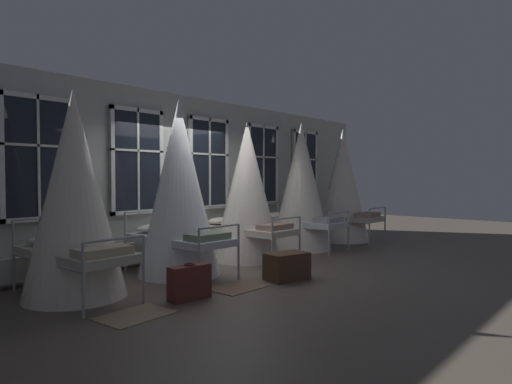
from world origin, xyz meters
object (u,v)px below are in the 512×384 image
cot_second (74,196)px  cot_fifth (301,187)px  travel_trunk (287,266)px  cot_third (179,190)px  cot_fourth (247,193)px  cot_sixth (342,186)px  suitcase_dark (190,282)px

cot_second → cot_fifth: size_ratio=0.99×
travel_trunk → cot_third: bearing=118.7°
cot_third → cot_fourth: bearing=-87.0°
cot_fifth → cot_sixth: 1.74m
cot_fifth → cot_sixth: bearing=-91.5°
cot_third → cot_sixth: bearing=-88.9°
cot_second → cot_sixth: (6.91, 0.01, 0.01)m
cot_fourth → cot_fifth: size_ratio=0.95×
cot_sixth → travel_trunk: bearing=110.1°
cot_sixth → travel_trunk: 4.70m
travel_trunk → cot_sixth: bearing=19.4°
cot_third → cot_fourth: 1.69m
cot_sixth → suitcase_dark: size_ratio=4.74×
cot_sixth → suitcase_dark: cot_sixth is taller
cot_fourth → cot_sixth: size_ratio=0.95×
suitcase_dark → cot_fourth: bearing=33.4°
cot_fifth → cot_sixth: (1.74, -0.02, -0.00)m
cot_fourth → cot_fifth: bearing=-91.1°
cot_fourth → travel_trunk: cot_fourth is taller
cot_third → travel_trunk: size_ratio=4.39×
cot_fifth → travel_trunk: bearing=120.0°
cot_fifth → travel_trunk: size_ratio=4.30×
cot_second → cot_third: bearing=-89.2°
cot_second → cot_third: 1.77m
suitcase_dark → cot_second: bearing=132.8°
cot_third → cot_fourth: size_ratio=1.07×
cot_second → suitcase_dark: (0.89, -1.22, -1.10)m
cot_second → cot_sixth: bearing=-89.9°
cot_second → travel_trunk: bearing=-120.0°
cot_second → travel_trunk: size_ratio=4.25×
cot_fourth → cot_fifth: (1.71, -0.04, 0.07)m
cot_sixth → travel_trunk: size_ratio=4.29×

